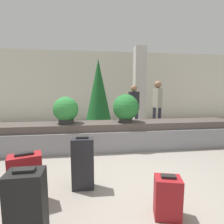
% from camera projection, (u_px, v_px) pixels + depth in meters
% --- Properties ---
extents(ground_plane, '(18.00, 18.00, 0.00)m').
position_uv_depth(ground_plane, '(127.00, 185.00, 2.67)').
color(ground_plane, gray).
extents(back_wall, '(18.00, 0.06, 3.20)m').
position_uv_depth(back_wall, '(100.00, 86.00, 8.27)').
color(back_wall, beige).
rests_on(back_wall, ground_plane).
extents(carousel, '(6.44, 0.82, 0.66)m').
position_uv_depth(carousel, '(112.00, 136.00, 4.35)').
color(carousel, gray).
rests_on(carousel, ground_plane).
extents(pillar, '(0.46, 0.46, 3.20)m').
position_uv_depth(pillar, '(139.00, 86.00, 7.38)').
color(pillar, beige).
rests_on(pillar, ground_plane).
extents(suitcase_0, '(0.43, 0.33, 0.69)m').
position_uv_depth(suitcase_0, '(26.00, 180.00, 2.18)').
color(suitcase_0, maroon).
rests_on(suitcase_0, ground_plane).
extents(suitcase_2, '(0.33, 0.19, 0.79)m').
position_uv_depth(suitcase_2, '(83.00, 163.00, 2.55)').
color(suitcase_2, '#232328').
rests_on(suitcase_2, ground_plane).
extents(suitcase_3, '(0.34, 0.25, 0.73)m').
position_uv_depth(suitcase_3, '(27.00, 207.00, 1.65)').
color(suitcase_3, black).
rests_on(suitcase_3, ground_plane).
extents(suitcase_4, '(0.33, 0.28, 0.51)m').
position_uv_depth(suitcase_4, '(168.00, 197.00, 1.98)').
color(suitcase_4, maroon).
rests_on(suitcase_4, ground_plane).
extents(potted_plant_0, '(0.64, 0.64, 0.69)m').
position_uv_depth(potted_plant_0, '(126.00, 108.00, 4.28)').
color(potted_plant_0, '#2D2D2D').
rests_on(potted_plant_0, carousel).
extents(potted_plant_1, '(0.59, 0.59, 0.63)m').
position_uv_depth(potted_plant_1, '(66.00, 110.00, 4.11)').
color(potted_plant_1, '#2D2D2D').
rests_on(potted_plant_1, carousel).
extents(traveler_0, '(0.31, 0.35, 1.75)m').
position_uv_depth(traveler_0, '(157.00, 101.00, 6.00)').
color(traveler_0, '#282833').
rests_on(traveler_0, ground_plane).
extents(traveler_1, '(0.36, 0.26, 1.61)m').
position_uv_depth(traveler_1, '(134.00, 104.00, 5.88)').
color(traveler_1, '#282833').
rests_on(traveler_1, ground_plane).
extents(decorated_tree, '(0.95, 0.95, 2.46)m').
position_uv_depth(decorated_tree, '(98.00, 94.00, 5.84)').
color(decorated_tree, '#4C331E').
rests_on(decorated_tree, ground_plane).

